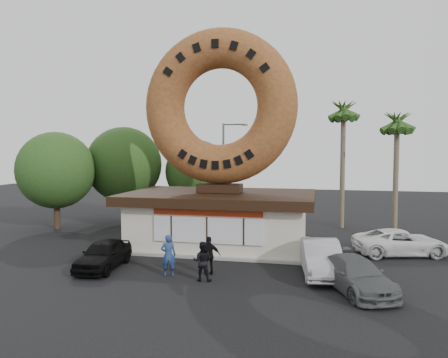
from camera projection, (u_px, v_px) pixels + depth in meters
ground at (191, 274)px, 20.61m from camera, size 90.00×90.00×0.00m
donut_shop at (220, 217)px, 26.32m from camera, size 11.20×7.20×3.80m
giant_donut at (220, 107)px, 25.87m from camera, size 9.18×2.34×9.18m
tree_west at (124, 164)px, 34.99m from camera, size 6.00×6.00×7.65m
tree_mid at (197, 172)px, 35.80m from camera, size 5.20×5.20×6.63m
tree_far at (56, 170)px, 31.87m from camera, size 5.60×5.60×7.14m
palm_near at (344, 115)px, 32.05m from camera, size 2.60×2.60×9.75m
palm_far at (397, 126)px, 29.90m from camera, size 2.60×2.60×8.75m
street_lamp at (225, 166)px, 36.28m from camera, size 2.11×0.20×8.00m
person_left at (168, 255)px, 20.25m from camera, size 0.81×0.64×1.95m
person_center at (202, 261)px, 19.50m from camera, size 0.90×0.72×1.78m
person_right at (209, 256)px, 20.46m from camera, size 1.14×0.74×1.81m
car_black at (103, 254)px, 21.49m from camera, size 1.98×4.31×1.43m
car_silver at (321, 258)px, 20.47m from camera, size 2.27×5.01×1.59m
car_grey at (356, 275)px, 18.09m from camera, size 3.62×5.10×1.37m
car_white at (401, 242)px, 24.23m from camera, size 5.57×3.54×1.43m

